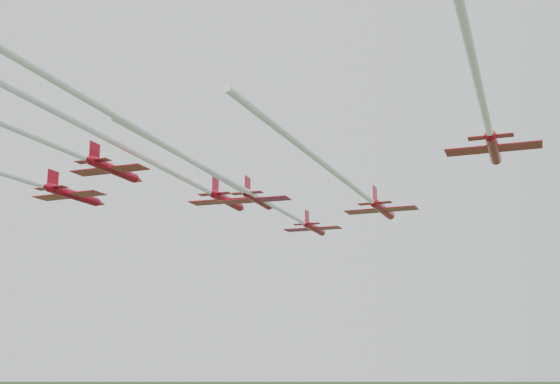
{
  "coord_description": "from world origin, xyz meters",
  "views": [
    {
      "loc": [
        7.85,
        -84.22,
        39.82
      ],
      "look_at": [
        4.75,
        -3.55,
        58.39
      ],
      "focal_mm": 45.0,
      "sensor_mm": 36.0,
      "label": 1
    }
  ],
  "objects_px": {
    "jet_row2_left": "(178,175)",
    "jet_row3_right": "(480,91)",
    "jet_lead": "(279,209)",
    "jet_row2_right": "(359,191)",
    "jet_row4_left": "(2,124)",
    "jet_row3_mid": "(180,154)"
  },
  "relations": [
    {
      "from": "jet_lead",
      "to": "jet_row3_mid",
      "type": "relative_size",
      "value": 0.82
    },
    {
      "from": "jet_lead",
      "to": "jet_row3_right",
      "type": "distance_m",
      "value": 35.1
    },
    {
      "from": "jet_row2_right",
      "to": "jet_row3_right",
      "type": "height_order",
      "value": "jet_row3_right"
    },
    {
      "from": "jet_lead",
      "to": "jet_row3_mid",
      "type": "bearing_deg",
      "value": -89.77
    },
    {
      "from": "jet_row2_right",
      "to": "jet_row3_mid",
      "type": "height_order",
      "value": "jet_row2_right"
    },
    {
      "from": "jet_row2_right",
      "to": "jet_row3_mid",
      "type": "bearing_deg",
      "value": -117.8
    },
    {
      "from": "jet_row4_left",
      "to": "jet_row3_right",
      "type": "bearing_deg",
      "value": 18.48
    },
    {
      "from": "jet_lead",
      "to": "jet_row3_right",
      "type": "height_order",
      "value": "jet_row3_right"
    },
    {
      "from": "jet_row2_left",
      "to": "jet_row2_right",
      "type": "xyz_separation_m",
      "value": [
        20.1,
        -2.84,
        -2.65
      ]
    },
    {
      "from": "jet_row2_left",
      "to": "jet_row2_right",
      "type": "bearing_deg",
      "value": 8.11
    },
    {
      "from": "jet_lead",
      "to": "jet_row3_right",
      "type": "relative_size",
      "value": 0.85
    },
    {
      "from": "jet_row2_left",
      "to": "jet_row4_left",
      "type": "bearing_deg",
      "value": -95.49
    },
    {
      "from": "jet_lead",
      "to": "jet_row4_left",
      "type": "distance_m",
      "value": 36.97
    },
    {
      "from": "jet_row3_right",
      "to": "jet_lead",
      "type": "bearing_deg",
      "value": 136.68
    },
    {
      "from": "jet_row2_right",
      "to": "jet_row4_left",
      "type": "bearing_deg",
      "value": -124.74
    },
    {
      "from": "jet_row3_right",
      "to": "jet_row4_left",
      "type": "xyz_separation_m",
      "value": [
        -37.71,
        0.06,
        -2.18
      ]
    },
    {
      "from": "jet_row3_mid",
      "to": "jet_row3_right",
      "type": "height_order",
      "value": "jet_row3_right"
    },
    {
      "from": "jet_row2_left",
      "to": "jet_row3_right",
      "type": "distance_m",
      "value": 37.13
    },
    {
      "from": "jet_row2_left",
      "to": "jet_row3_right",
      "type": "relative_size",
      "value": 0.92
    },
    {
      "from": "jet_lead",
      "to": "jet_row2_right",
      "type": "height_order",
      "value": "jet_row2_right"
    },
    {
      "from": "jet_row3_mid",
      "to": "jet_row3_right",
      "type": "distance_m",
      "value": 25.52
    },
    {
      "from": "jet_row4_left",
      "to": "jet_row3_mid",
      "type": "bearing_deg",
      "value": 43.42
    }
  ]
}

